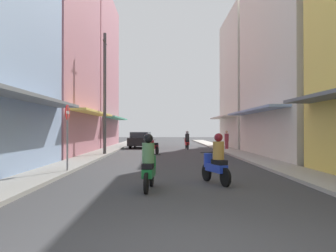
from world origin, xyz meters
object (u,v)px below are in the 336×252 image
at_px(motorbike_maroon, 154,147).
at_px(motorbike_red, 187,141).
at_px(pedestrian_midway, 227,140).
at_px(motorbike_green, 149,165).
at_px(utility_pole, 105,93).
at_px(street_sign_no_entry, 67,129).
at_px(parked_car, 141,140).
at_px(motorbike_blue, 216,161).

bearing_deg(motorbike_maroon, motorbike_red, 63.51).
bearing_deg(pedestrian_midway, motorbike_red, 157.07).
height_order(motorbike_green, pedestrian_midway, pedestrian_midway).
relative_size(utility_pole, street_sign_no_entry, 2.99).
distance_m(motorbike_maroon, pedestrian_midway, 7.03).
bearing_deg(motorbike_green, motorbike_red, 83.09).
distance_m(motorbike_green, parked_car, 22.23).
bearing_deg(motorbike_blue, parked_car, 99.91).
xyz_separation_m(utility_pole, street_sign_no_entry, (0.10, -9.16, -2.33)).
bearing_deg(parked_car, pedestrian_midway, -27.10).
xyz_separation_m(motorbike_maroon, utility_pole, (-3.14, -1.63, 3.54)).
distance_m(motorbike_maroon, utility_pole, 5.00).
distance_m(motorbike_blue, parked_car, 21.42).
bearing_deg(motorbike_maroon, parked_car, 100.35).
bearing_deg(motorbike_blue, pedestrian_midway, 78.66).
xyz_separation_m(motorbike_maroon, motorbike_green, (0.25, -14.49, 0.20)).
height_order(motorbike_green, utility_pole, utility_pole).
bearing_deg(motorbike_green, motorbike_blue, 27.59).
relative_size(motorbike_red, parked_car, 0.43).
distance_m(motorbike_blue, motorbike_maroon, 13.63).
xyz_separation_m(motorbike_red, street_sign_no_entry, (-5.69, -16.10, 1.01)).
bearing_deg(pedestrian_midway, utility_pole, -147.77).
height_order(motorbike_green, parked_car, motorbike_green).
relative_size(motorbike_maroon, utility_pole, 0.22).
height_order(motorbike_blue, parked_car, motorbike_blue).
bearing_deg(street_sign_no_entry, motorbike_maroon, 74.26).
bearing_deg(pedestrian_midway, motorbike_maroon, -145.34).
distance_m(motorbike_green, street_sign_no_entry, 5.06).
bearing_deg(pedestrian_midway, parked_car, 152.90).
relative_size(parked_car, utility_pole, 0.54).
distance_m(motorbike_green, pedestrian_midway, 19.30).
xyz_separation_m(motorbike_green, pedestrian_midway, (5.53, 18.49, 0.10)).
xyz_separation_m(motorbike_blue, street_sign_no_entry, (-5.32, 2.65, 1.01)).
bearing_deg(motorbike_red, utility_pole, -129.81).
height_order(motorbike_green, street_sign_no_entry, street_sign_no_entry).
bearing_deg(motorbike_maroon, motorbike_green, -89.01).
relative_size(motorbike_green, pedestrian_midway, 1.13).
relative_size(motorbike_blue, parked_car, 0.41).
height_order(motorbike_blue, street_sign_no_entry, street_sign_no_entry).
relative_size(motorbike_blue, motorbike_green, 0.96).
xyz_separation_m(motorbike_red, utility_pole, (-5.79, -6.95, 3.34)).
bearing_deg(motorbike_maroon, utility_pole, -152.61).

